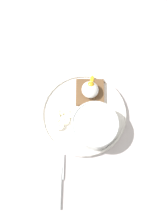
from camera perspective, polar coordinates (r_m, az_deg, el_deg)
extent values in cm
cube|color=beige|center=(76.58, 0.00, -0.91)|extent=(120.00, 120.00, 2.00)
cylinder|color=white|center=(75.15, 0.00, -0.58)|extent=(25.60, 25.60, 1.00)
torus|color=white|center=(74.39, 0.00, -0.40)|extent=(25.40, 25.40, 0.60)
cylinder|color=white|center=(70.97, 2.46, -3.22)|extent=(13.07, 13.07, 5.34)
torus|color=white|center=(68.39, 2.55, -2.65)|extent=(13.27, 13.27, 0.60)
cylinder|color=#B7697C|center=(71.17, 2.46, -3.26)|extent=(11.67, 11.67, 4.52)
ellipsoid|color=#B7697C|center=(69.18, 2.52, -2.83)|extent=(11.09, 11.09, 1.20)
ellipsoid|color=tan|center=(68.54, 3.01, -3.63)|extent=(2.21, 2.10, 0.80)
ellipsoid|color=olive|center=(69.46, 3.25, -1.17)|extent=(1.29, 1.64, 0.62)
ellipsoid|color=tan|center=(68.45, 2.19, -3.82)|extent=(2.15, 2.11, 0.79)
ellipsoid|color=tan|center=(68.68, 4.79, -4.07)|extent=(1.09, 1.43, 0.55)
cube|color=brown|center=(75.84, 1.37, 4.61)|extent=(10.94, 10.94, 0.30)
cube|color=olive|center=(76.34, 1.36, 4.45)|extent=(10.73, 10.73, 1.28)
ellipsoid|color=white|center=(74.27, 1.40, 5.11)|extent=(5.31, 5.03, 3.21)
sphere|color=gold|center=(74.02, 1.55, 6.12)|extent=(2.21, 2.21, 2.21)
ellipsoid|color=gold|center=(77.18, 1.85, 7.41)|extent=(2.95, 2.37, 0.36)
cylinder|color=beige|center=(74.18, -3.17, -0.09)|extent=(3.96, 3.90, 1.55)
cylinder|color=#B8AF88|center=(73.53, -3.20, 0.07)|extent=(0.71, 0.70, 0.15)
cylinder|color=#F8E4BE|center=(73.37, -5.64, -3.19)|extent=(2.83, 2.79, 1.31)
cylinder|color=#C1B194|center=(72.78, -5.69, -3.07)|extent=(0.51, 0.50, 0.14)
cylinder|color=#EFECBB|center=(74.02, -6.64, -1.36)|extent=(3.43, 3.60, 1.83)
cylinder|color=#BBB892|center=(73.46, -6.69, -1.23)|extent=(0.62, 0.63, 0.24)
cylinder|color=beige|center=(74.67, -5.54, 0.04)|extent=(3.77, 3.77, 1.07)
cylinder|color=tan|center=(74.18, -5.57, 0.16)|extent=(0.68, 0.68, 0.13)
cylinder|color=#F5E4BC|center=(73.53, -4.47, -1.88)|extent=(4.04, 4.12, 1.82)
cylinder|color=#BFB293|center=(72.90, -4.50, -1.74)|extent=(0.72, 0.72, 0.21)
cylinder|color=silver|center=(72.21, -5.39, -16.87)|extent=(10.85, 4.67, 0.80)
cube|color=silver|center=(72.50, -5.22, -12.41)|extent=(7.12, 3.93, 0.30)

